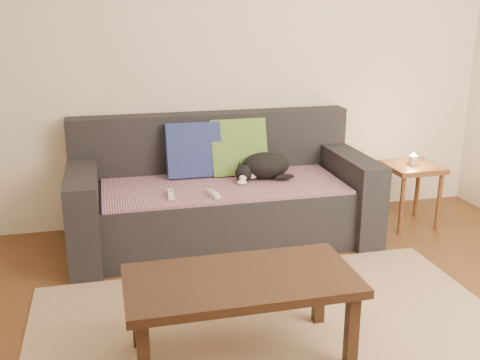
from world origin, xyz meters
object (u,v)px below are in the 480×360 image
at_px(wii_remote_b, 213,194).
at_px(coffee_table, 241,287).
at_px(sofa, 221,198).
at_px(cat, 264,166).
at_px(side_table, 412,175).
at_px(wii_remote_a, 171,194).

height_order(wii_remote_b, coffee_table, wii_remote_b).
height_order(sofa, cat, sofa).
xyz_separation_m(wii_remote_b, side_table, (1.58, 0.24, -0.06)).
bearing_deg(coffee_table, wii_remote_b, 85.28).
bearing_deg(sofa, coffee_table, -98.23).
xyz_separation_m(cat, wii_remote_a, (-0.70, -0.25, -0.07)).
distance_m(sofa, wii_remote_b, 0.38).
relative_size(sofa, coffee_table, 1.96).
xyz_separation_m(wii_remote_a, coffee_table, (0.18, -1.19, -0.08)).
relative_size(cat, wii_remote_a, 3.04).
height_order(wii_remote_a, wii_remote_b, same).
xyz_separation_m(cat, coffee_table, (-0.52, -1.45, -0.15)).
relative_size(wii_remote_a, wii_remote_b, 1.00).
height_order(wii_remote_a, side_table, side_table).
bearing_deg(sofa, wii_remote_b, -109.71).
bearing_deg(wii_remote_a, cat, -65.67).
height_order(cat, wii_remote_a, cat).
bearing_deg(wii_remote_b, side_table, -92.55).
xyz_separation_m(wii_remote_b, coffee_table, (-0.09, -1.14, -0.08)).
bearing_deg(cat, wii_remote_a, -145.15).
distance_m(wii_remote_b, side_table, 1.60).
height_order(sofa, wii_remote_a, sofa).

